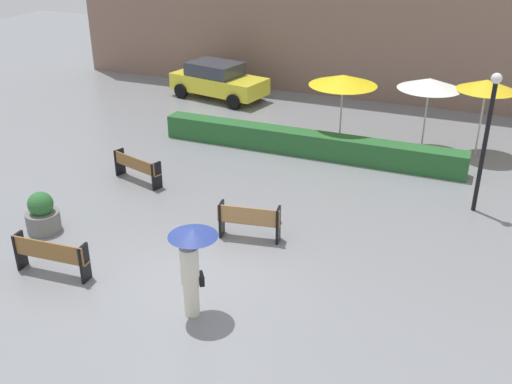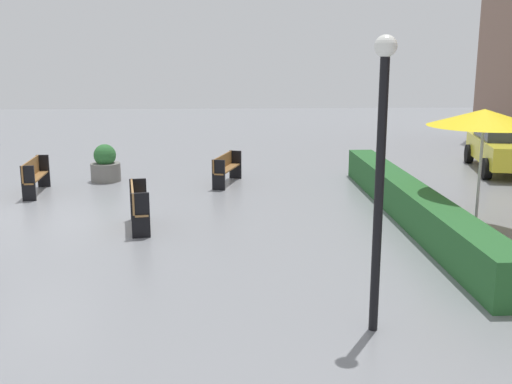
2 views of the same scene
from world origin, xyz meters
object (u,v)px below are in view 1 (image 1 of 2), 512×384
object	(u,v)px
patio_umbrella_yellow	(343,80)
bench_mid_center	(249,220)
pedestrian_with_umbrella	(192,259)
patio_umbrella_white	(430,84)
lamp_post	(487,129)
parked_car	(218,80)
bench_near_left	(50,254)
planter_pot	(42,215)
bench_far_left	(137,167)
patio_umbrella_yellow_far	(487,85)

from	to	relation	value
patio_umbrella_yellow	bench_mid_center	bearing A→B (deg)	-92.85
pedestrian_with_umbrella	patio_umbrella_white	bearing A→B (deg)	75.22
lamp_post	parked_car	bearing A→B (deg)	148.27
bench_mid_center	bench_near_left	size ratio (longest dim) A/B	0.87
pedestrian_with_umbrella	lamp_post	world-z (taller)	lamp_post
bench_near_left	pedestrian_with_umbrella	bearing A→B (deg)	-0.37
bench_near_left	pedestrian_with_umbrella	distance (m)	3.73
planter_pot	bench_far_left	bearing A→B (deg)	81.02
bench_far_left	patio_umbrella_white	distance (m)	9.90
pedestrian_with_umbrella	parked_car	bearing A→B (deg)	114.00
lamp_post	patio_umbrella_yellow_far	xyz separation A→B (m)	(-0.27, 4.39, 0.03)
bench_near_left	patio_umbrella_white	size ratio (longest dim) A/B	0.74
patio_umbrella_white	patio_umbrella_yellow_far	size ratio (longest dim) A/B	0.98
bench_near_left	parked_car	distance (m)	14.26
bench_near_left	patio_umbrella_yellow_far	size ratio (longest dim) A/B	0.72
bench_near_left	lamp_post	bearing A→B (deg)	39.38
bench_near_left	planter_pot	distance (m)	2.22
bench_mid_center	parked_car	distance (m)	12.41
pedestrian_with_umbrella	planter_pot	bearing A→B (deg)	163.11
patio_umbrella_white	bench_mid_center	bearing A→B (deg)	-111.32
patio_umbrella_yellow	patio_umbrella_white	xyz separation A→B (m)	(2.74, 0.72, -0.02)
bench_mid_center	lamp_post	size ratio (longest dim) A/B	0.42
planter_pot	pedestrian_with_umbrella	bearing A→B (deg)	-16.89
patio_umbrella_yellow	pedestrian_with_umbrella	bearing A→B (deg)	-91.16
patio_umbrella_white	patio_umbrella_yellow_far	bearing A→B (deg)	10.35
bench_near_left	patio_umbrella_white	xyz separation A→B (m)	(6.60, 11.15, 1.80)
patio_umbrella_white	patio_umbrella_yellow	bearing A→B (deg)	-165.17
patio_umbrella_white	lamp_post	bearing A→B (deg)	-63.54
bench_near_left	patio_umbrella_yellow_far	world-z (taller)	patio_umbrella_yellow_far
bench_near_left	patio_umbrella_yellow_far	bearing A→B (deg)	53.93
planter_pot	patio_umbrella_yellow	size ratio (longest dim) A/B	0.43
pedestrian_with_umbrella	parked_car	world-z (taller)	pedestrian_with_umbrella
bench_far_left	pedestrian_with_umbrella	bearing A→B (deg)	-47.65
bench_near_left	pedestrian_with_umbrella	xyz separation A→B (m)	(3.65, -0.02, 0.76)
bench_mid_center	patio_umbrella_yellow_far	distance (m)	9.75
bench_mid_center	planter_pot	world-z (taller)	planter_pot
bench_far_left	parked_car	xyz separation A→B (m)	(-1.58, 8.92, 0.31)
patio_umbrella_yellow_far	parked_car	distance (m)	11.36
bench_mid_center	bench_near_left	xyz separation A→B (m)	(-3.50, -3.22, -0.00)
patio_umbrella_white	parked_car	xyz separation A→B (m)	(-9.20, 2.87, -1.53)
bench_mid_center	patio_umbrella_white	bearing A→B (deg)	68.68
patio_umbrella_yellow	parked_car	world-z (taller)	patio_umbrella_yellow
bench_mid_center	planter_pot	xyz separation A→B (m)	(-5.08, -1.66, -0.07)
pedestrian_with_umbrella	patio_umbrella_yellow	bearing A→B (deg)	88.84
bench_mid_center	lamp_post	world-z (taller)	lamp_post
patio_umbrella_white	bench_near_left	bearing A→B (deg)	-120.61
bench_mid_center	bench_near_left	world-z (taller)	bench_mid_center
bench_far_left	patio_umbrella_yellow_far	xyz separation A→B (m)	(9.38, 6.37, 1.89)
patio_umbrella_yellow	patio_umbrella_yellow_far	size ratio (longest dim) A/B	0.99
bench_far_left	planter_pot	distance (m)	3.58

